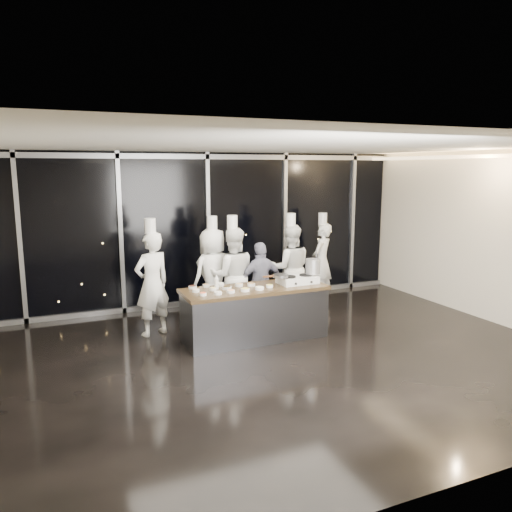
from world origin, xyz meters
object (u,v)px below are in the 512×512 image
at_px(guest, 261,283).
at_px(chef_side, 322,260).
at_px(frying_pan, 280,276).
at_px(chef_right, 290,268).
at_px(chef_left, 213,274).
at_px(stove, 298,280).
at_px(chef_far_left, 152,283).
at_px(chef_center, 233,275).
at_px(stock_pot, 313,266).
at_px(demo_counter, 255,313).

relative_size(guest, chef_side, 0.80).
distance_m(frying_pan, chef_side, 2.71).
bearing_deg(guest, chef_side, -152.11).
distance_m(frying_pan, chef_right, 1.58).
height_order(frying_pan, chef_left, chef_left).
height_order(stove, chef_far_left, chef_far_left).
distance_m(chef_center, chef_side, 2.55).
bearing_deg(guest, chef_left, -32.99).
bearing_deg(chef_right, chef_side, -135.48).
xyz_separation_m(chef_center, chef_side, (2.41, 0.83, -0.04)).
xyz_separation_m(chef_left, chef_right, (1.64, -0.01, -0.01)).
bearing_deg(stove, chef_far_left, 156.95).
bearing_deg(stove, chef_right, 66.40).
distance_m(stove, chef_center, 1.32).
relative_size(stove, chef_center, 0.33).
distance_m(stock_pot, chef_far_left, 2.81).
xyz_separation_m(demo_counter, stove, (0.81, -0.01, 0.51)).
height_order(guest, chef_right, chef_right).
bearing_deg(chef_right, demo_counter, 60.54).
bearing_deg(chef_far_left, stove, 137.79).
relative_size(demo_counter, guest, 1.61).
xyz_separation_m(chef_left, chef_side, (2.71, 0.56, -0.03)).
height_order(stock_pot, chef_side, chef_side).
xyz_separation_m(demo_counter, chef_right, (1.33, 1.29, 0.44)).
height_order(stove, chef_center, chef_center).
bearing_deg(chef_left, chef_far_left, -2.75).
bearing_deg(frying_pan, chef_right, 54.84).
bearing_deg(guest, stove, 111.29).
xyz_separation_m(frying_pan, chef_right, (0.87, 1.31, -0.17)).
height_order(demo_counter, frying_pan, frying_pan).
bearing_deg(chef_right, stove, 84.40).
bearing_deg(chef_side, demo_counter, 1.35).
bearing_deg(stock_pot, chef_center, 137.61).
relative_size(demo_counter, chef_far_left, 1.21).
bearing_deg(frying_pan, chef_center, 112.51).
height_order(stove, chef_left, chef_left).
height_order(stove, guest, guest).
height_order(demo_counter, chef_center, chef_center).
bearing_deg(stock_pot, stove, -177.60).
bearing_deg(stock_pot, chef_right, 80.39).
bearing_deg(chef_side, chef_right, -8.32).
bearing_deg(guest, chef_far_left, -3.70).
bearing_deg(chef_center, chef_far_left, 19.58).
height_order(stove, chef_right, chef_right).
relative_size(demo_counter, chef_left, 1.23).
bearing_deg(chef_side, guest, -7.80).
xyz_separation_m(stove, frying_pan, (-0.34, -0.01, 0.10)).
distance_m(stock_pot, chef_right, 1.33).
height_order(chef_right, chef_side, chef_right).
height_order(chef_left, chef_center, chef_center).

